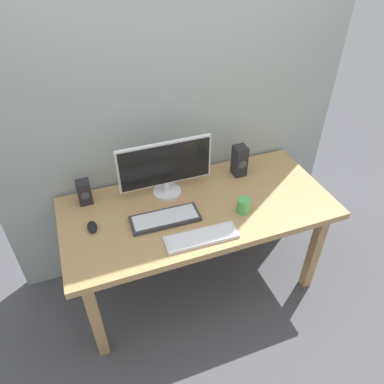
{
  "coord_description": "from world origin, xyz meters",
  "views": [
    {
      "loc": [
        -0.63,
        -1.58,
        2.22
      ],
      "look_at": [
        -0.04,
        0.0,
        0.87
      ],
      "focal_mm": 33.89,
      "sensor_mm": 36.0,
      "label": 1
    }
  ],
  "objects_px": {
    "mouse": "(92,227)",
    "speaker_right": "(239,161)",
    "desk": "(198,216)",
    "keyboard_primary": "(165,219)",
    "monitor": "(165,167)",
    "coffee_mug": "(243,206)",
    "keyboard_secondary": "(201,237)",
    "speaker_left": "(84,192)"
  },
  "relations": [
    {
      "from": "desk",
      "to": "keyboard_primary",
      "type": "xyz_separation_m",
      "value": [
        -0.23,
        -0.06,
        0.1
      ]
    },
    {
      "from": "keyboard_secondary",
      "to": "speaker_left",
      "type": "height_order",
      "value": "speaker_left"
    },
    {
      "from": "monitor",
      "to": "coffee_mug",
      "type": "relative_size",
      "value": 6.23
    },
    {
      "from": "keyboard_primary",
      "to": "monitor",
      "type": "bearing_deg",
      "value": 70.94
    },
    {
      "from": "desk",
      "to": "keyboard_secondary",
      "type": "bearing_deg",
      "value": -107.85
    },
    {
      "from": "desk",
      "to": "speaker_right",
      "type": "bearing_deg",
      "value": 30.13
    },
    {
      "from": "desk",
      "to": "speaker_right",
      "type": "height_order",
      "value": "speaker_right"
    },
    {
      "from": "coffee_mug",
      "to": "speaker_right",
      "type": "bearing_deg",
      "value": 68.02
    },
    {
      "from": "keyboard_secondary",
      "to": "speaker_right",
      "type": "height_order",
      "value": "speaker_right"
    },
    {
      "from": "monitor",
      "to": "speaker_right",
      "type": "bearing_deg",
      "value": 2.17
    },
    {
      "from": "keyboard_secondary",
      "to": "monitor",
      "type": "bearing_deg",
      "value": 96.82
    },
    {
      "from": "desk",
      "to": "mouse",
      "type": "xyz_separation_m",
      "value": [
        -0.65,
        0.02,
        0.1
      ]
    },
    {
      "from": "monitor",
      "to": "keyboard_primary",
      "type": "bearing_deg",
      "value": -109.06
    },
    {
      "from": "keyboard_secondary",
      "to": "speaker_left",
      "type": "relative_size",
      "value": 2.6
    },
    {
      "from": "desk",
      "to": "speaker_right",
      "type": "relative_size",
      "value": 7.81
    },
    {
      "from": "desk",
      "to": "speaker_left",
      "type": "distance_m",
      "value": 0.72
    },
    {
      "from": "keyboard_primary",
      "to": "keyboard_secondary",
      "type": "relative_size",
      "value": 0.98
    },
    {
      "from": "monitor",
      "to": "mouse",
      "type": "height_order",
      "value": "monitor"
    },
    {
      "from": "mouse",
      "to": "speaker_right",
      "type": "relative_size",
      "value": 0.46
    },
    {
      "from": "speaker_right",
      "to": "speaker_left",
      "type": "height_order",
      "value": "speaker_right"
    },
    {
      "from": "keyboard_primary",
      "to": "speaker_right",
      "type": "distance_m",
      "value": 0.68
    },
    {
      "from": "speaker_right",
      "to": "coffee_mug",
      "type": "xyz_separation_m",
      "value": [
        -0.15,
        -0.37,
        -0.06
      ]
    },
    {
      "from": "speaker_right",
      "to": "monitor",
      "type": "bearing_deg",
      "value": -177.83
    },
    {
      "from": "monitor",
      "to": "speaker_right",
      "type": "distance_m",
      "value": 0.53
    },
    {
      "from": "monitor",
      "to": "mouse",
      "type": "xyz_separation_m",
      "value": [
        -0.5,
        -0.18,
        -0.18
      ]
    },
    {
      "from": "keyboard_secondary",
      "to": "mouse",
      "type": "xyz_separation_m",
      "value": [
        -0.56,
        0.29,
        0.0
      ]
    },
    {
      "from": "monitor",
      "to": "keyboard_primary",
      "type": "height_order",
      "value": "monitor"
    },
    {
      "from": "desk",
      "to": "keyboard_primary",
      "type": "relative_size",
      "value": 4.06
    },
    {
      "from": "monitor",
      "to": "coffee_mug",
      "type": "xyz_separation_m",
      "value": [
        0.38,
        -0.35,
        -0.15
      ]
    },
    {
      "from": "monitor",
      "to": "speaker_left",
      "type": "bearing_deg",
      "value": 171.77
    },
    {
      "from": "keyboard_primary",
      "to": "keyboard_secondary",
      "type": "distance_m",
      "value": 0.26
    },
    {
      "from": "keyboard_primary",
      "to": "coffee_mug",
      "type": "distance_m",
      "value": 0.48
    },
    {
      "from": "speaker_left",
      "to": "keyboard_primary",
      "type": "bearing_deg",
      "value": -38.43
    },
    {
      "from": "desk",
      "to": "keyboard_secondary",
      "type": "xyz_separation_m",
      "value": [
        -0.09,
        -0.27,
        0.1
      ]
    },
    {
      "from": "keyboard_secondary",
      "to": "coffee_mug",
      "type": "distance_m",
      "value": 0.35
    },
    {
      "from": "monitor",
      "to": "speaker_right",
      "type": "relative_size",
      "value": 2.77
    },
    {
      "from": "speaker_left",
      "to": "coffee_mug",
      "type": "xyz_separation_m",
      "value": [
        0.88,
        -0.42,
        -0.03
      ]
    },
    {
      "from": "mouse",
      "to": "speaker_right",
      "type": "bearing_deg",
      "value": 10.33
    },
    {
      "from": "coffee_mug",
      "to": "mouse",
      "type": "bearing_deg",
      "value": 169.42
    },
    {
      "from": "mouse",
      "to": "coffee_mug",
      "type": "relative_size",
      "value": 1.03
    },
    {
      "from": "keyboard_primary",
      "to": "coffee_mug",
      "type": "xyz_separation_m",
      "value": [
        0.47,
        -0.09,
        0.03
      ]
    },
    {
      "from": "speaker_right",
      "to": "desk",
      "type": "bearing_deg",
      "value": -149.87
    }
  ]
}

